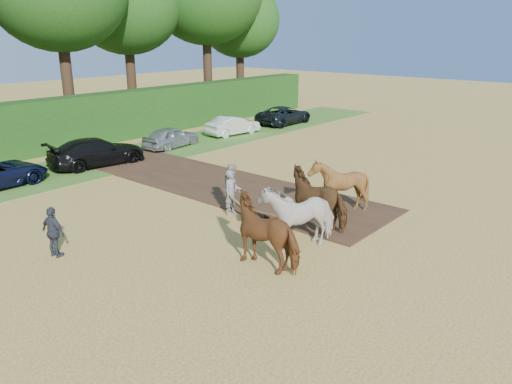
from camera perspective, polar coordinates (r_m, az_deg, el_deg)
ground at (r=17.71m, az=7.70°, el=-4.26°), size 120.00×120.00×0.00m
earth_strip at (r=22.99m, az=-4.97°, el=1.13°), size 4.50×17.00×0.05m
grass_verge at (r=27.46m, az=-17.61°, el=3.11°), size 50.00×5.00×0.03m
hedgerow at (r=31.01m, az=-22.39°, el=7.04°), size 46.00×1.60×3.00m
spectator_near at (r=19.28m, az=-2.72°, el=0.60°), size 1.10×1.11×1.81m
spectator_far at (r=16.42m, az=-22.13°, el=-4.28°), size 0.54×0.99×1.61m
plough_team at (r=16.94m, az=5.82°, el=-1.51°), size 6.84×5.24×2.08m
parked_cars at (r=27.19m, az=-17.67°, el=4.42°), size 36.02×2.80×1.48m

